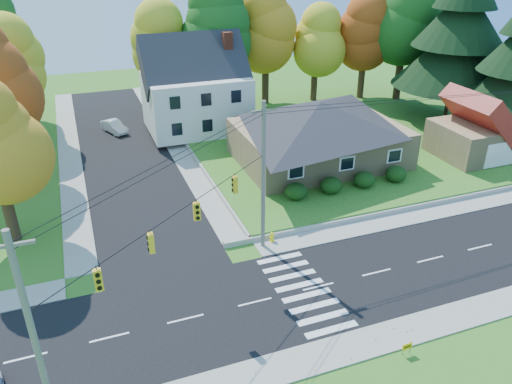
# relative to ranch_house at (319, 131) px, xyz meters

# --- Properties ---
(ground) EXTENTS (120.00, 120.00, 0.00)m
(ground) POSITION_rel_ranch_house_xyz_m (-8.00, -16.00, -3.27)
(ground) COLOR #3D7923
(road_main) EXTENTS (90.00, 8.00, 0.02)m
(road_main) POSITION_rel_ranch_house_xyz_m (-8.00, -16.00, -3.26)
(road_main) COLOR black
(road_main) RESTS_ON ground
(road_cross) EXTENTS (8.00, 44.00, 0.02)m
(road_cross) POSITION_rel_ranch_house_xyz_m (-16.00, 10.00, -3.25)
(road_cross) COLOR black
(road_cross) RESTS_ON ground
(sidewalk_north) EXTENTS (90.00, 2.00, 0.08)m
(sidewalk_north) POSITION_rel_ranch_house_xyz_m (-8.00, -11.00, -3.23)
(sidewalk_north) COLOR #9C9A90
(sidewalk_north) RESTS_ON ground
(sidewalk_south) EXTENTS (90.00, 2.00, 0.08)m
(sidewalk_south) POSITION_rel_ranch_house_xyz_m (-8.00, -21.00, -3.23)
(sidewalk_south) COLOR #9C9A90
(sidewalk_south) RESTS_ON ground
(lawn) EXTENTS (30.00, 30.00, 0.50)m
(lawn) POSITION_rel_ranch_house_xyz_m (5.00, 5.00, -3.02)
(lawn) COLOR #3D7923
(lawn) RESTS_ON ground
(ranch_house) EXTENTS (14.60, 10.60, 5.40)m
(ranch_house) POSITION_rel_ranch_house_xyz_m (0.00, 0.00, 0.00)
(ranch_house) COLOR tan
(ranch_house) RESTS_ON lawn
(colonial_house) EXTENTS (10.40, 8.40, 9.60)m
(colonial_house) POSITION_rel_ranch_house_xyz_m (-7.96, 12.00, 1.32)
(colonial_house) COLOR silver
(colonial_house) RESTS_ON lawn
(garage) EXTENTS (7.30, 6.30, 4.60)m
(garage) POSITION_rel_ranch_house_xyz_m (14.00, -4.01, -0.42)
(garage) COLOR tan
(garage) RESTS_ON lawn
(hedge_row) EXTENTS (10.70, 1.70, 1.27)m
(hedge_row) POSITION_rel_ranch_house_xyz_m (-0.50, -6.20, -2.13)
(hedge_row) COLOR #163A10
(hedge_row) RESTS_ON lawn
(traffic_infrastructure) EXTENTS (38.10, 10.66, 10.00)m
(traffic_infrastructure) POSITION_rel_ranch_house_xyz_m (-8.15, -14.65, 1.88)
(traffic_infrastructure) COLOR #666059
(traffic_infrastructure) RESTS_ON ground
(tree_lot_0) EXTENTS (6.72, 6.72, 12.51)m
(tree_lot_0) POSITION_rel_ranch_house_xyz_m (-10.00, 18.00, 5.04)
(tree_lot_0) COLOR #3F2A19
(tree_lot_0) RESTS_ON lawn
(tree_lot_1) EXTENTS (7.84, 7.84, 14.60)m
(tree_lot_1) POSITION_rel_ranch_house_xyz_m (-4.00, 17.00, 6.35)
(tree_lot_1) COLOR #3F2A19
(tree_lot_1) RESTS_ON lawn
(tree_lot_2) EXTENTS (7.28, 7.28, 13.56)m
(tree_lot_2) POSITION_rel_ranch_house_xyz_m (2.00, 18.00, 5.70)
(tree_lot_2) COLOR #3F2A19
(tree_lot_2) RESTS_ON lawn
(tree_lot_3) EXTENTS (6.16, 6.16, 11.47)m
(tree_lot_3) POSITION_rel_ranch_house_xyz_m (8.00, 17.00, 4.39)
(tree_lot_3) COLOR #3F2A19
(tree_lot_3) RESTS_ON lawn
(tree_lot_4) EXTENTS (6.72, 6.72, 12.51)m
(tree_lot_4) POSITION_rel_ranch_house_xyz_m (14.00, 16.00, 5.04)
(tree_lot_4) COLOR #3F2A19
(tree_lot_4) RESTS_ON lawn
(tree_lot_5) EXTENTS (8.40, 8.40, 15.64)m
(tree_lot_5) POSITION_rel_ranch_house_xyz_m (18.00, 14.00, 7.00)
(tree_lot_5) COLOR #3F2A19
(tree_lot_5) RESTS_ON lawn
(conifer_east_a) EXTENTS (12.80, 12.80, 16.96)m
(conifer_east_a) POSITION_rel_ranch_house_xyz_m (19.00, 6.00, 6.12)
(conifer_east_a) COLOR #3F2A19
(conifer_east_a) RESTS_ON lawn
(tree_west_2) EXTENTS (6.72, 6.72, 12.51)m
(tree_west_2) POSITION_rel_ranch_house_xyz_m (-25.00, 16.00, 4.54)
(tree_west_2) COLOR #3F2A19
(tree_west_2) RESTS_ON ground
(white_car) EXTENTS (2.68, 4.03, 1.25)m
(white_car) POSITION_rel_ranch_house_xyz_m (-16.23, 15.14, -2.62)
(white_car) COLOR beige
(white_car) RESTS_ON road_cross
(fire_hydrant) EXTENTS (0.43, 0.33, 0.75)m
(fire_hydrant) POSITION_rel_ranch_house_xyz_m (-8.72, -10.49, -2.91)
(fire_hydrant) COLOR #FFE60C
(fire_hydrant) RESTS_ON ground
(yard_sign) EXTENTS (0.54, 0.05, 0.68)m
(yard_sign) POSITION_rel_ranch_house_xyz_m (-6.36, -22.31, -2.79)
(yard_sign) COLOR black
(yard_sign) RESTS_ON ground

